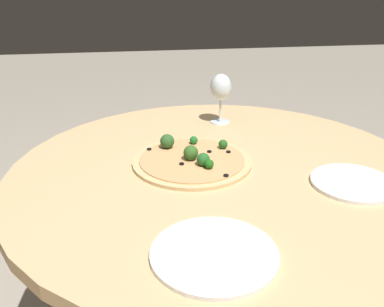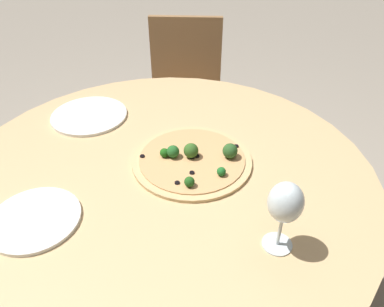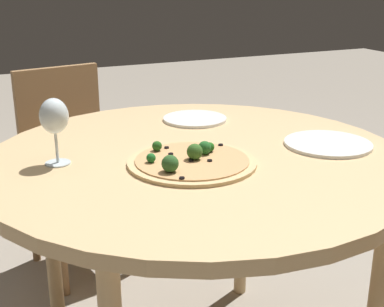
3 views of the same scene
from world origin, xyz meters
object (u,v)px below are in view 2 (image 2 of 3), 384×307
Objects in this scene: chair at (185,98)px; plate_far at (89,115)px; wine_glass at (285,204)px; plate_near at (35,219)px; pizza at (193,159)px.

plate_far is (-0.11, 0.75, 0.31)m from chair.
plate_near is (0.52, 0.25, -0.12)m from wine_glass.
plate_near is (-0.35, 1.18, 0.31)m from chair.
pizza reaches higher than plate_far.
chair is 4.87× the size of wine_glass.
plate_far is at bearing -12.55° from wine_glass.
chair is at bearing -81.78° from plate_far.
wine_glass is at bearing -154.34° from plate_near.
wine_glass is at bearing 167.45° from plate_far.
plate_far is at bearing -2.37° from pizza.
pizza is 1.35× the size of plate_far.
plate_near is at bearing 63.94° from pizza.
pizza is (-0.55, 0.77, 0.31)m from chair.
wine_glass reaches higher than plate_near.
chair is at bearing -54.56° from pizza.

